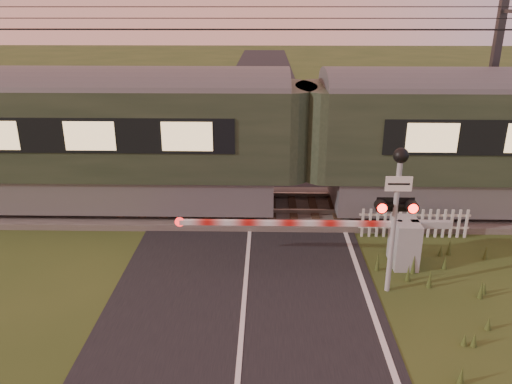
{
  "coord_description": "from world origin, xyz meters",
  "views": [
    {
      "loc": [
        0.47,
        -8.25,
        6.08
      ],
      "look_at": [
        0.22,
        3.2,
        1.84
      ],
      "focal_mm": 35.0,
      "sensor_mm": 36.0,
      "label": 1
    }
  ],
  "objects_px": {
    "boom_gate": "(393,240)",
    "train": "(305,139)",
    "crossing_signal": "(397,196)",
    "picket_fence": "(414,223)",
    "catenary_mast": "(493,78)"
  },
  "relations": [
    {
      "from": "catenary_mast",
      "to": "train",
      "type": "bearing_deg",
      "value": -160.61
    },
    {
      "from": "train",
      "to": "crossing_signal",
      "type": "xyz_separation_m",
      "value": [
        1.64,
        -4.75,
        -0.03
      ]
    },
    {
      "from": "train",
      "to": "crossing_signal",
      "type": "relative_size",
      "value": 13.16
    },
    {
      "from": "crossing_signal",
      "to": "picket_fence",
      "type": "bearing_deg",
      "value": 64.52
    },
    {
      "from": "crossing_signal",
      "to": "picket_fence",
      "type": "relative_size",
      "value": 1.09
    },
    {
      "from": "boom_gate",
      "to": "train",
      "type": "bearing_deg",
      "value": 120.02
    },
    {
      "from": "picket_fence",
      "to": "boom_gate",
      "type": "bearing_deg",
      "value": -121.78
    },
    {
      "from": "crossing_signal",
      "to": "train",
      "type": "bearing_deg",
      "value": 109.03
    },
    {
      "from": "boom_gate",
      "to": "crossing_signal",
      "type": "bearing_deg",
      "value": -106.53
    },
    {
      "from": "boom_gate",
      "to": "catenary_mast",
      "type": "relative_size",
      "value": 0.91
    },
    {
      "from": "boom_gate",
      "to": "picket_fence",
      "type": "relative_size",
      "value": 2.19
    },
    {
      "from": "picket_fence",
      "to": "catenary_mast",
      "type": "height_order",
      "value": "catenary_mast"
    },
    {
      "from": "train",
      "to": "crossing_signal",
      "type": "height_order",
      "value": "train"
    },
    {
      "from": "train",
      "to": "picket_fence",
      "type": "distance_m",
      "value": 4.04
    },
    {
      "from": "train",
      "to": "catenary_mast",
      "type": "relative_size",
      "value": 5.94
    }
  ]
}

